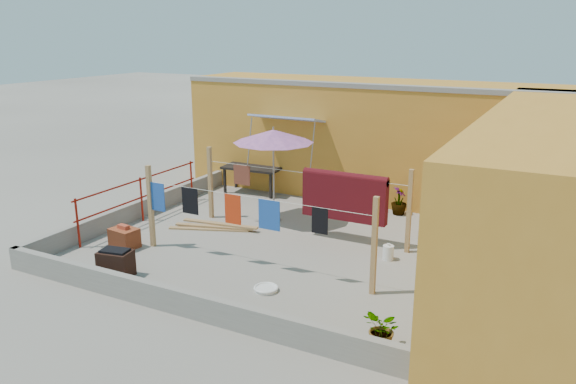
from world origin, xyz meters
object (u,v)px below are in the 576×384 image
Objects in this scene: brick_stack at (124,238)px; white_basin at (266,289)px; plant_back_a at (366,196)px; outdoor_table at (252,169)px; water_jug_a at (435,237)px; brazier at (116,263)px; water_jug_b at (388,253)px; patio_umbrella at (273,137)px; green_hose at (477,239)px.

white_basin is at bearing -6.61° from brick_stack.
white_basin is 0.62× the size of plant_back_a.
water_jug_a is at bearing -15.79° from outdoor_table.
outdoor_table reaches higher than water_jug_a.
brazier is 5.37m from water_jug_b.
patio_umbrella is 5.21m from green_hose.
brick_stack is 0.93× the size of brazier.
water_jug_a is (5.89, 3.35, -0.08)m from brick_stack.
green_hose is at bearing -8.65° from outdoor_table.
green_hose is (0.80, 0.61, -0.11)m from water_jug_a.
patio_umbrella is at bearing -132.28° from plant_back_a.
white_basin is at bearing -56.97° from outdoor_table.
brazier is 1.50× the size of white_basin.
water_jug_b is (4.33, 3.18, -0.11)m from brazier.
patio_umbrella reaches higher than water_jug_b.
water_jug_b is (3.27, -1.11, -1.94)m from patio_umbrella.
patio_umbrella reaches higher than brick_stack.
patio_umbrella is 4.11m from brick_stack.
plant_back_a reaches higher than water_jug_b.
water_jug_a reaches higher than green_hose.
outdoor_table is 5.49× the size of water_jug_a.
patio_umbrella is 5.15× the size of white_basin.
brazier reaches higher than water_jug_b.
brazier is at bearing -114.15° from plant_back_a.
white_basin is at bearing -63.27° from patio_umbrella.
brick_stack is at bearing -92.98° from outdoor_table.
patio_umbrella is at bearing 57.10° from brick_stack.
outdoor_table is at bearing 149.21° from water_jug_b.
outdoor_table is 2.53× the size of brazier.
water_jug_b is 2.46m from green_hose.
plant_back_a reaches higher than white_basin.
brazier reaches higher than water_jug_a.
green_hose is at bearing 54.53° from water_jug_b.
outdoor_table is at bearing 96.23° from brazier.
white_basin is 5.39m from plant_back_a.
plant_back_a is (1.70, 1.87, -1.72)m from patio_umbrella.
outdoor_table reaches higher than white_basin.
brick_stack is 1.40× the size of white_basin.
outdoor_table is at bearing 87.02° from brick_stack.
plant_back_a is (3.69, 4.95, 0.15)m from brick_stack.
outdoor_table is 6.21m from brazier.
brick_stack reaches higher than white_basin.
patio_umbrella is at bearing -175.90° from water_jug_a.
patio_umbrella is 2.90m from outdoor_table.
water_jug_b is at bearing 36.24° from brazier.
outdoor_table is 2.34× the size of plant_back_a.
patio_umbrella is 3.06m from plant_back_a.
water_jug_b is at bearing -18.75° from patio_umbrella.
outdoor_table is 3.80× the size of white_basin.
brick_stack is at bearing -122.90° from patio_umbrella.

